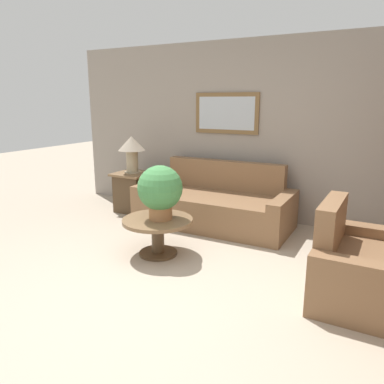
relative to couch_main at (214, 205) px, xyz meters
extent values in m
plane|color=tan|center=(0.44, -2.09, -0.28)|extent=(20.00, 20.00, 0.00)
cube|color=gray|center=(0.44, 0.62, 1.02)|extent=(6.47, 0.06, 2.60)
cube|color=brown|center=(-0.09, 0.57, 1.28)|extent=(1.01, 0.03, 0.60)
cube|color=#B2BCC6|center=(-0.09, 0.56, 1.28)|extent=(0.89, 0.01, 0.48)
cube|color=brown|center=(0.00, -0.05, -0.06)|extent=(1.82, 0.97, 0.45)
cube|color=brown|center=(0.00, 0.36, 0.38)|extent=(1.82, 0.16, 0.43)
cube|color=brown|center=(-1.00, -0.05, -0.01)|extent=(0.18, 0.97, 0.55)
cube|color=brown|center=(1.00, -0.05, -0.01)|extent=(0.18, 0.97, 0.55)
cube|color=brown|center=(2.12, -1.27, -0.06)|extent=(0.93, 0.79, 0.45)
cube|color=brown|center=(1.74, -1.26, 0.38)|extent=(0.17, 0.77, 0.43)
cube|color=brown|center=(2.12, -1.74, -0.01)|extent=(0.92, 0.19, 0.55)
cube|color=brown|center=(2.13, -0.79, -0.01)|extent=(0.92, 0.19, 0.55)
cylinder|color=#4C3823|center=(-0.12, -1.30, -0.27)|extent=(0.44, 0.44, 0.03)
cylinder|color=#4C3823|center=(-0.12, -1.30, -0.07)|extent=(0.14, 0.14, 0.36)
cylinder|color=brown|center=(-0.12, -1.30, 0.13)|extent=(0.80, 0.80, 0.04)
cube|color=#4C3823|center=(-1.44, 0.00, 0.01)|extent=(0.47, 0.47, 0.59)
cube|color=brown|center=(-1.44, 0.00, 0.33)|extent=(0.55, 0.55, 0.03)
cylinder|color=tan|center=(-1.44, 0.00, 0.36)|extent=(0.26, 0.26, 0.02)
cylinder|color=tan|center=(-1.44, 0.00, 0.53)|extent=(0.19, 0.19, 0.34)
cone|color=gray|center=(-1.44, 0.00, 0.81)|extent=(0.42, 0.42, 0.22)
cylinder|color=#9E6B42|center=(-0.08, -1.28, 0.24)|extent=(0.26, 0.26, 0.17)
sphere|color=#428447|center=(-0.08, -1.28, 0.51)|extent=(0.51, 0.51, 0.51)
camera|label=1|loc=(2.16, -4.69, 1.46)|focal=35.00mm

